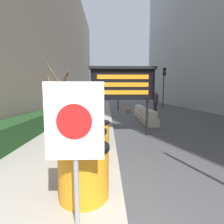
{
  "coord_description": "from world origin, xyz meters",
  "views": [
    {
      "loc": [
        -0.25,
        -1.83,
        1.73
      ],
      "look_at": [
        -0.09,
        4.51,
        1.0
      ],
      "focal_mm": 28.0,
      "sensor_mm": 36.0,
      "label": 1
    }
  ],
  "objects_px": {
    "jersey_barrier_cream": "(149,118)",
    "pedestrian_worker": "(155,100)",
    "barrel_drum_back": "(95,136)",
    "traffic_light_far_side": "(164,79)",
    "traffic_light_near_curb": "(118,82)",
    "jersey_barrier_white": "(140,112)",
    "warning_sign": "(75,130)",
    "barrel_drum_foreground": "(84,171)",
    "barrel_drum_middle": "(88,148)",
    "traffic_cone_near": "(128,109)",
    "message_board": "(123,84)"
  },
  "relations": [
    {
      "from": "message_board",
      "to": "jersey_barrier_white",
      "type": "relative_size",
      "value": 1.27
    },
    {
      "from": "warning_sign",
      "to": "pedestrian_worker",
      "type": "relative_size",
      "value": 0.98
    },
    {
      "from": "barrel_drum_back",
      "to": "traffic_light_far_side",
      "type": "height_order",
      "value": "traffic_light_far_side"
    },
    {
      "from": "jersey_barrier_cream",
      "to": "warning_sign",
      "type": "bearing_deg",
      "value": -109.46
    },
    {
      "from": "pedestrian_worker",
      "to": "jersey_barrier_white",
      "type": "bearing_deg",
      "value": -169.92
    },
    {
      "from": "traffic_light_far_side",
      "to": "traffic_cone_near",
      "type": "bearing_deg",
      "value": -133.12
    },
    {
      "from": "traffic_light_near_curb",
      "to": "pedestrian_worker",
      "type": "height_order",
      "value": "traffic_light_near_curb"
    },
    {
      "from": "pedestrian_worker",
      "to": "jersey_barrier_cream",
      "type": "bearing_deg",
      "value": -154.05
    },
    {
      "from": "jersey_barrier_cream",
      "to": "traffic_light_far_side",
      "type": "relative_size",
      "value": 0.46
    },
    {
      "from": "barrel_drum_foreground",
      "to": "traffic_light_near_curb",
      "type": "distance_m",
      "value": 13.94
    },
    {
      "from": "warning_sign",
      "to": "traffic_light_near_curb",
      "type": "height_order",
      "value": "traffic_light_near_curb"
    },
    {
      "from": "traffic_cone_near",
      "to": "pedestrian_worker",
      "type": "relative_size",
      "value": 0.35
    },
    {
      "from": "traffic_light_near_curb",
      "to": "pedestrian_worker",
      "type": "relative_size",
      "value": 2.09
    },
    {
      "from": "warning_sign",
      "to": "jersey_barrier_cream",
      "type": "bearing_deg",
      "value": 70.54
    },
    {
      "from": "barrel_drum_foreground",
      "to": "jersey_barrier_white",
      "type": "relative_size",
      "value": 0.38
    },
    {
      "from": "barrel_drum_back",
      "to": "jersey_barrier_white",
      "type": "height_order",
      "value": "barrel_drum_back"
    },
    {
      "from": "barrel_drum_foreground",
      "to": "barrel_drum_middle",
      "type": "relative_size",
      "value": 1.0
    },
    {
      "from": "barrel_drum_foreground",
      "to": "barrel_drum_back",
      "type": "relative_size",
      "value": 1.0
    },
    {
      "from": "message_board",
      "to": "traffic_light_near_curb",
      "type": "bearing_deg",
      "value": 87.62
    },
    {
      "from": "jersey_barrier_cream",
      "to": "pedestrian_worker",
      "type": "relative_size",
      "value": 1.16
    },
    {
      "from": "warning_sign",
      "to": "barrel_drum_middle",
      "type": "bearing_deg",
      "value": 91.34
    },
    {
      "from": "barrel_drum_foreground",
      "to": "traffic_cone_near",
      "type": "height_order",
      "value": "barrel_drum_foreground"
    },
    {
      "from": "barrel_drum_middle",
      "to": "traffic_light_near_curb",
      "type": "distance_m",
      "value": 12.89
    },
    {
      "from": "jersey_barrier_white",
      "to": "barrel_drum_back",
      "type": "bearing_deg",
      "value": -109.62
    },
    {
      "from": "barrel_drum_back",
      "to": "jersey_barrier_white",
      "type": "distance_m",
      "value": 7.67
    },
    {
      "from": "barrel_drum_foreground",
      "to": "jersey_barrier_cream",
      "type": "height_order",
      "value": "barrel_drum_foreground"
    },
    {
      "from": "barrel_drum_back",
      "to": "barrel_drum_foreground",
      "type": "bearing_deg",
      "value": -90.62
    },
    {
      "from": "traffic_cone_near",
      "to": "traffic_light_far_side",
      "type": "bearing_deg",
      "value": 46.88
    },
    {
      "from": "jersey_barrier_cream",
      "to": "traffic_light_far_side",
      "type": "xyz_separation_m",
      "value": [
        4.14,
        10.48,
        2.83
      ]
    },
    {
      "from": "barrel_drum_back",
      "to": "pedestrian_worker",
      "type": "distance_m",
      "value": 10.69
    },
    {
      "from": "jersey_barrier_white",
      "to": "traffic_cone_near",
      "type": "relative_size",
      "value": 3.44
    },
    {
      "from": "jersey_barrier_white",
      "to": "message_board",
      "type": "bearing_deg",
      "value": -107.88
    },
    {
      "from": "jersey_barrier_cream",
      "to": "jersey_barrier_white",
      "type": "xyz_separation_m",
      "value": [
        0.0,
        2.6,
        0.01
      ]
    },
    {
      "from": "barrel_drum_back",
      "to": "warning_sign",
      "type": "relative_size",
      "value": 0.47
    },
    {
      "from": "barrel_drum_back",
      "to": "traffic_light_far_side",
      "type": "bearing_deg",
      "value": 66.05
    },
    {
      "from": "jersey_barrier_cream",
      "to": "traffic_light_near_curb",
      "type": "xyz_separation_m",
      "value": [
        -1.26,
        6.92,
        2.33
      ]
    },
    {
      "from": "jersey_barrier_cream",
      "to": "jersey_barrier_white",
      "type": "bearing_deg",
      "value": 90.0
    },
    {
      "from": "barrel_drum_back",
      "to": "traffic_light_far_side",
      "type": "xyz_separation_m",
      "value": [
        6.71,
        15.11,
        2.64
      ]
    },
    {
      "from": "pedestrian_worker",
      "to": "traffic_light_near_curb",
      "type": "bearing_deg",
      "value": 104.2
    },
    {
      "from": "traffic_light_far_side",
      "to": "pedestrian_worker",
      "type": "height_order",
      "value": "traffic_light_far_side"
    },
    {
      "from": "warning_sign",
      "to": "jersey_barrier_white",
      "type": "relative_size",
      "value": 0.81
    },
    {
      "from": "jersey_barrier_white",
      "to": "pedestrian_worker",
      "type": "relative_size",
      "value": 1.21
    },
    {
      "from": "barrel_drum_back",
      "to": "jersey_barrier_cream",
      "type": "xyz_separation_m",
      "value": [
        2.58,
        4.63,
        -0.19
      ]
    },
    {
      "from": "barrel_drum_back",
      "to": "traffic_light_near_curb",
      "type": "bearing_deg",
      "value": 83.48
    },
    {
      "from": "jersey_barrier_cream",
      "to": "jersey_barrier_white",
      "type": "height_order",
      "value": "jersey_barrier_white"
    },
    {
      "from": "barrel_drum_back",
      "to": "pedestrian_worker",
      "type": "bearing_deg",
      "value": 66.03
    },
    {
      "from": "barrel_drum_back",
      "to": "warning_sign",
      "type": "distance_m",
      "value": 2.85
    },
    {
      "from": "barrel_drum_middle",
      "to": "traffic_light_near_curb",
      "type": "bearing_deg",
      "value": 83.72
    },
    {
      "from": "warning_sign",
      "to": "jersey_barrier_cream",
      "type": "xyz_separation_m",
      "value": [
        2.61,
        7.38,
        -0.96
      ]
    },
    {
      "from": "traffic_cone_near",
      "to": "barrel_drum_foreground",
      "type": "bearing_deg",
      "value": -99.83
    }
  ]
}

